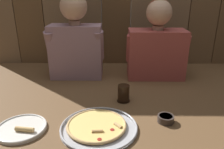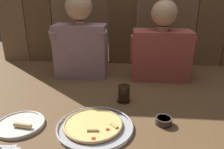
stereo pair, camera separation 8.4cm
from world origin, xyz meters
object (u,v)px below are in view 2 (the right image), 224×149
at_px(dinner_plate, 20,124).
at_px(diner_left, 80,38).
at_px(pizza_tray, 94,126).
at_px(diner_right, 162,45).
at_px(dipping_bowl, 164,120).
at_px(drinking_glass, 124,94).

xyz_separation_m(dinner_plate, diner_left, (0.16, 0.70, 0.28)).
height_order(pizza_tray, diner_right, diner_right).
xyz_separation_m(pizza_tray, dipping_bowl, (0.34, 0.06, 0.01)).
height_order(drinking_glass, diner_left, diner_left).
height_order(drinking_glass, diner_right, diner_right).
bearing_deg(pizza_tray, diner_left, 106.71).
height_order(pizza_tray, dinner_plate, dinner_plate).
xyz_separation_m(dipping_bowl, diner_left, (-0.54, 0.62, 0.27)).
distance_m(diner_left, diner_right, 0.59).
bearing_deg(dinner_plate, diner_left, 77.34).
bearing_deg(diner_right, dinner_plate, -136.83).
relative_size(dinner_plate, drinking_glass, 2.36).
xyz_separation_m(dinner_plate, dipping_bowl, (0.70, 0.08, 0.01)).
relative_size(drinking_glass, diner_left, 0.16).
distance_m(pizza_tray, dipping_bowl, 0.34).
height_order(pizza_tray, dipping_bowl, dipping_bowl).
height_order(dinner_plate, dipping_bowl, same).
relative_size(pizza_tray, dipping_bowl, 4.46).
distance_m(pizza_tray, dinner_plate, 0.36).
bearing_deg(diner_left, drinking_glass, -49.97).
height_order(dinner_plate, diner_left, diner_left).
bearing_deg(dipping_bowl, diner_right, 85.56).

